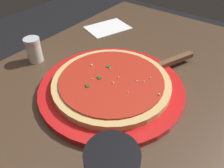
# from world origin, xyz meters

# --- Properties ---
(restaurant_table) EXTENTS (1.02, 0.70, 0.77)m
(restaurant_table) POSITION_xyz_m (0.00, 0.00, 0.61)
(restaurant_table) COLOR black
(restaurant_table) RESTS_ON ground_plane
(serving_plate) EXTENTS (0.37, 0.37, 0.02)m
(serving_plate) POSITION_xyz_m (0.05, 0.00, 0.78)
(serving_plate) COLOR red
(serving_plate) RESTS_ON restaurant_table
(pizza) EXTENTS (0.30, 0.30, 0.02)m
(pizza) POSITION_xyz_m (0.05, 0.00, 0.80)
(pizza) COLOR #DBB26B
(pizza) RESTS_ON serving_plate
(pizza_server) EXTENTS (0.22, 0.12, 0.01)m
(pizza_server) POSITION_xyz_m (-0.11, 0.07, 0.79)
(pizza_server) COLOR silver
(pizza_server) RESTS_ON serving_plate
(napkin_folded_right) EXTENTS (0.19, 0.16, 0.00)m
(napkin_folded_right) POSITION_xyz_m (-0.23, -0.23, 0.78)
(napkin_folded_right) COLOR white
(napkin_folded_right) RESTS_ON restaurant_table
(parmesan_shaker) EXTENTS (0.05, 0.05, 0.07)m
(parmesan_shaker) POSITION_xyz_m (0.08, -0.27, 0.81)
(parmesan_shaker) COLOR silver
(parmesan_shaker) RESTS_ON restaurant_table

